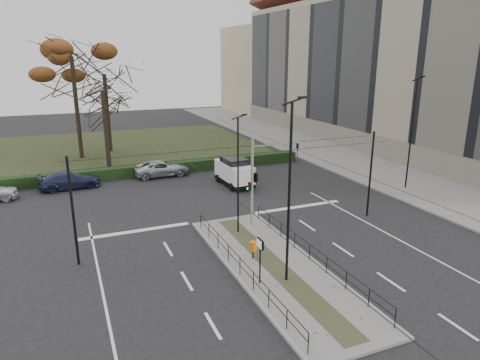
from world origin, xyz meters
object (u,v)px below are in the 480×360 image
Objects in this scene: litter_bin at (253,246)px; info_panel at (260,249)px; parked_car_third at (70,180)px; parked_car_fourth at (162,168)px; traffic_light at (257,175)px; bare_tree_center at (105,80)px; rust_tree at (71,56)px; streetlamp_median_near at (290,192)px; white_van at (234,171)px; streetlamp_median_far at (238,174)px; bare_tree_near at (103,96)px; streetlamp_sidewalk at (412,133)px.

litter_bin is 2.90m from info_panel.
litter_bin is 20.20m from parked_car_third.
info_panel is 21.75m from parked_car_fourth.
info_panel is (-3.12, -7.18, -1.47)m from traffic_light.
litter_bin is 0.08× the size of bare_tree_center.
parked_car_fourth is 0.36× the size of rust_tree.
rust_tree reaches higher than streetlamp_median_near.
streetlamp_median_near reaches higher than white_van.
streetlamp_median_far reaches higher than traffic_light.
streetlamp_median_near is at bearing -103.19° from traffic_light.
streetlamp_median_far reaches higher than parked_car_fourth.
bare_tree_center is (-8.41, 18.28, 6.97)m from white_van.
bare_tree_near is (-5.76, 19.56, 3.25)m from streetlamp_median_far.
streetlamp_median_near is at bearing -82.52° from bare_tree_center.
parked_car_fourth is at bearing 95.25° from streetlamp_median_far.
traffic_light is 0.40× the size of rust_tree.
streetlamp_median_near is 22.33m from parked_car_fourth.
parked_car_third is (-11.19, 13.54, -2.72)m from traffic_light.
streetlamp_median_near reaches higher than streetlamp_median_far.
parked_car_third is at bearing 123.50° from streetlamp_median_far.
rust_tree reaches higher than traffic_light.
traffic_light is 27.80m from rust_tree.
streetlamp_median_near is at bearing -77.73° from bare_tree_near.
streetlamp_median_far reaches higher than info_panel.
litter_bin is 19.21m from streetlamp_sidewalk.
litter_bin is at bearing -77.70° from bare_tree_near.
streetlamp_median_far is 20.64m from bare_tree_near.
streetlamp_median_far is at bearing -168.69° from streetlamp_sidewalk.
streetlamp_median_near is at bearing -9.16° from info_panel.
streetlamp_median_near is 1.77× the size of parked_car_fourth.
rust_tree is at bearing 137.67° from streetlamp_sidewalk.
litter_bin is 4.89m from streetlamp_median_far.
info_panel is 0.26× the size of streetlamp_median_near.
white_van reaches higher than parked_car_third.
traffic_light is at bearing 76.81° from streetlamp_median_near.
parked_car_fourth is at bearing -86.79° from parked_car_third.
info_panel is 0.31× the size of streetlamp_median_far.
streetlamp_median_near is (-1.73, -7.40, 1.27)m from traffic_light.
streetlamp_sidewalk is 0.79× the size of bare_tree_center.
streetlamp_median_near is at bearing -103.05° from white_van.
info_panel is at bearing 170.84° from streetlamp_median_near.
litter_bin is (-2.33, -4.62, -2.59)m from traffic_light.
bare_tree_center is (3.35, 2.43, -2.60)m from rust_tree.
streetlamp_median_near reaches higher than info_panel.
traffic_light is 1.92m from streetlamp_median_far.
rust_tree is at bearing 101.48° from info_panel.
info_panel is at bearing -107.07° from litter_bin.
bare_tree_near reaches higher than parked_car_third.
streetlamp_median_far is 15.80m from parked_car_fourth.
white_van is at bearing 152.77° from streetlamp_sidewalk.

